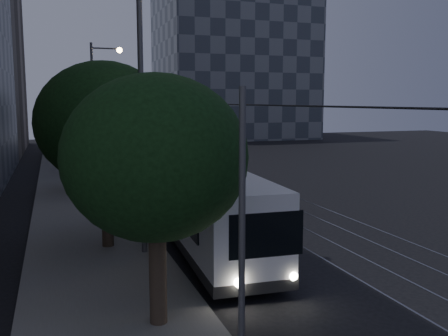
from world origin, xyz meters
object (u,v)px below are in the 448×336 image
at_px(car_white_a, 132,167).
at_px(streetlamp_near, 153,83).
at_px(streetlamp_far, 98,96).
at_px(car_white_b, 131,164).
at_px(car_white_d, 108,150).
at_px(car_white_c, 106,155).
at_px(trolleybus, 204,204).
at_px(pickup_silver, 133,179).

xyz_separation_m(car_white_a, streetlamp_near, (-2.14, -20.08, 5.69)).
height_order(car_white_a, streetlamp_far, streetlamp_far).
distance_m(streetlamp_near, streetlamp_far, 22.28).
bearing_deg(car_white_a, streetlamp_far, 144.60).
height_order(car_white_b, car_white_d, car_white_b).
bearing_deg(car_white_c, streetlamp_near, -68.98).
height_order(trolleybus, car_white_b, trolleybus).
height_order(trolleybus, car_white_c, trolleybus).
height_order(car_white_b, streetlamp_far, streetlamp_far).
distance_m(car_white_a, car_white_c, 9.14).
xyz_separation_m(trolleybus, car_white_b, (0.26, 21.52, -1.03)).
bearing_deg(car_white_c, car_white_d, 105.25).
height_order(car_white_c, car_white_d, car_white_c).
xyz_separation_m(streetlamp_near, streetlamp_far, (-0.01, 22.28, -0.26)).
relative_size(pickup_silver, car_white_c, 1.51).
bearing_deg(pickup_silver, car_white_c, 83.85).
xyz_separation_m(pickup_silver, car_white_c, (-0.03, 16.28, -0.19)).
height_order(pickup_silver, streetlamp_near, streetlamp_near).
height_order(trolleybus, streetlamp_far, streetlamp_far).
distance_m(trolleybus, pickup_silver, 12.46).
distance_m(pickup_silver, streetlamp_far, 10.81).
relative_size(car_white_c, car_white_d, 1.12).
distance_m(car_white_d, streetlamp_far, 13.45).
bearing_deg(streetlamp_near, trolleybus, 13.00).
bearing_deg(streetlamp_far, car_white_b, -7.09).
xyz_separation_m(car_white_c, streetlamp_far, (-1.08, -6.88, 5.41)).
xyz_separation_m(trolleybus, streetlamp_far, (-2.05, 21.81, 4.42)).
bearing_deg(car_white_b, car_white_a, -80.79).
relative_size(trolleybus, car_white_a, 3.12).
xyz_separation_m(pickup_silver, car_white_b, (1.20, 9.12, -0.23)).
relative_size(car_white_a, car_white_c, 0.93).
bearing_deg(car_white_a, streetlamp_near, -85.75).
relative_size(car_white_c, streetlamp_far, 0.41).
xyz_separation_m(pickup_silver, car_white_a, (1.03, 7.21, -0.21)).
bearing_deg(streetlamp_near, car_white_d, 86.99).
distance_m(car_white_b, car_white_d, 12.45).
bearing_deg(car_white_b, car_white_d, 106.78).
height_order(car_white_c, streetlamp_near, streetlamp_near).
distance_m(trolleybus, car_white_a, 19.64).
xyz_separation_m(car_white_d, streetlamp_near, (-1.81, -34.43, 5.72)).
distance_m(pickup_silver, streetlamp_near, 14.03).
relative_size(car_white_a, streetlamp_far, 0.39).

